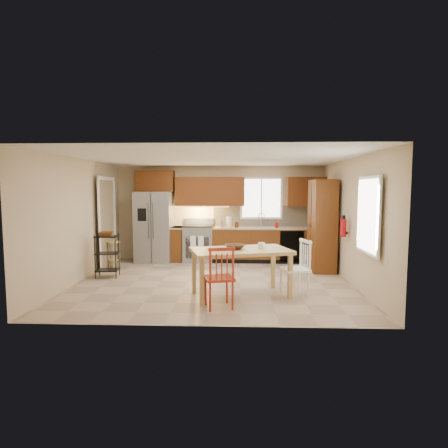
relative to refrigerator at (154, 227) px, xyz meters
name	(u,v)px	position (x,y,z in m)	size (l,w,h in m)	color
floor	(214,282)	(1.70, -2.12, -0.91)	(5.50, 5.50, 0.00)	tan
ceiling	(214,158)	(1.70, -2.12, 1.59)	(5.50, 5.00, 0.02)	silver
wall_back	(220,213)	(1.70, 0.38, 0.34)	(5.50, 0.02, 2.50)	#CCB793
wall_front	(201,237)	(1.70, -4.62, 0.34)	(5.50, 0.02, 2.50)	#CCB793
wall_left	(80,220)	(-1.05, -2.12, 0.34)	(0.02, 5.00, 2.50)	#CCB793
wall_right	(352,221)	(4.45, -2.12, 0.34)	(0.02, 5.00, 2.50)	#CCB793
refrigerator	(154,227)	(0.00, 0.00, 0.00)	(0.92, 0.75, 1.82)	gray
range_stove	(198,244)	(1.15, 0.06, -0.45)	(0.76, 0.63, 0.92)	gray
base_cabinet_narrow	(178,244)	(0.60, 0.08, -0.46)	(0.30, 0.60, 0.90)	#5E2D11
base_cabinet_run	(269,244)	(2.99, 0.08, -0.46)	(2.92, 0.60, 0.90)	#5E2D11
dishwasher	(292,246)	(3.55, -0.22, -0.46)	(0.60, 0.02, 0.78)	black
backsplash	(268,216)	(2.99, 0.36, 0.27)	(2.92, 0.03, 0.55)	#C7B596
upper_over_fridge	(155,181)	(0.00, 0.20, 1.19)	(1.00, 0.35, 0.55)	#632B10
upper_left_block	(210,192)	(1.45, 0.20, 0.92)	(1.80, 0.35, 0.75)	#632B10
upper_right_block	(306,192)	(3.95, 0.20, 0.92)	(1.00, 0.35, 0.75)	#632B10
window_back	(261,198)	(2.80, 0.35, 0.74)	(1.12, 0.04, 1.12)	white
sink	(262,229)	(2.80, 0.08, -0.05)	(0.62, 0.46, 0.16)	gray
undercab_glow	(199,207)	(1.15, 0.17, 0.52)	(1.60, 0.30, 0.01)	#FFBF66
soap_bottle	(277,224)	(3.18, -0.02, 0.09)	(0.09, 0.09, 0.19)	#AC0B11
paper_towel	(229,222)	(1.95, 0.03, 0.13)	(0.12, 0.12, 0.28)	white
canister_steel	(221,224)	(1.75, 0.03, 0.08)	(0.11, 0.11, 0.18)	gray
canister_wood	(237,225)	(2.15, 0.00, 0.06)	(0.10, 0.10, 0.14)	#533016
pantry	(322,225)	(4.13, -0.93, 0.14)	(0.50, 0.95, 2.10)	#5E2D11
fire_extinguisher	(343,228)	(4.33, -1.98, 0.19)	(0.12, 0.12, 0.36)	#AC0B11
window_right	(369,215)	(4.38, -3.27, 0.54)	(0.04, 1.02, 1.32)	white
doorway	(106,224)	(-0.97, -0.82, 0.14)	(0.04, 0.95, 2.10)	#8C7A59
dining_table	(241,273)	(2.24, -3.14, -0.50)	(1.69, 0.95, 0.82)	tan
chair_red	(219,277)	(1.89, -3.79, -0.41)	(0.46, 0.46, 0.99)	#AB2B1A
chair_white	(294,268)	(3.19, -3.09, -0.41)	(0.46, 0.46, 0.99)	white
table_bowl	(235,249)	(2.13, -3.14, -0.08)	(0.34, 0.34, 0.08)	#533016
table_jar	(261,247)	(2.61, -3.03, -0.04)	(0.13, 0.13, 0.16)	white
bar_stool	(114,254)	(-0.80, -0.83, -0.59)	(0.31, 0.31, 0.64)	tan
utility_cart	(107,256)	(-0.61, -1.81, -0.44)	(0.47, 0.36, 0.94)	black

